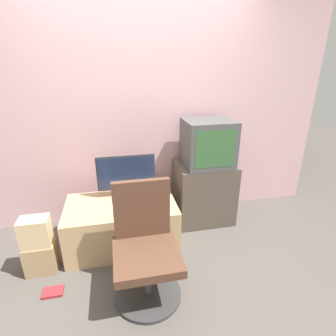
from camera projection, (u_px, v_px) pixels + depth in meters
The scene contains 12 objects.
ground_plane at pixel (162, 294), 2.14m from camera, with size 12.00×12.00×0.00m, color #4C4742.
wall_back at pixel (138, 108), 2.87m from camera, with size 4.40×0.05×2.60m.
desk at pixel (122, 224), 2.67m from camera, with size 1.08×0.64×0.46m.
side_stand at pixel (203, 192), 3.07m from camera, with size 0.65×0.50×0.70m.
main_monitor at pixel (126, 175), 2.67m from camera, with size 0.59×0.17×0.44m.
keyboard at pixel (131, 205), 2.55m from camera, with size 0.37×0.12×0.01m.
mouse at pixel (155, 203), 2.57m from camera, with size 0.06×0.04×0.03m.
crt_tv at pixel (208, 143), 2.82m from camera, with size 0.52×0.45×0.50m.
office_chair at pixel (146, 251), 2.05m from camera, with size 0.53×0.53×0.93m.
cardboard_box_lower at pixel (41, 258), 2.34m from camera, with size 0.26×0.18×0.28m.
cardboard_box_upper at pixel (35, 232), 2.24m from camera, with size 0.24×0.17×0.26m.
book at pixel (53, 292), 2.14m from camera, with size 0.16×0.11×0.02m.
Camera 1 is at (-0.29, -1.58, 1.75)m, focal length 28.00 mm.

